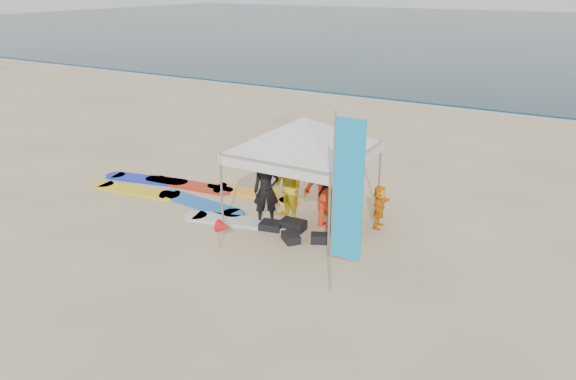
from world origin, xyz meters
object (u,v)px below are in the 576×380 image
(feather_flag, at_px, (346,193))
(surfboard_spread, at_px, (192,195))
(person_black_a, at_px, (266,190))
(canopy_tent, at_px, (304,117))
(person_seated, at_px, (379,207))
(marker_pennant, at_px, (223,227))
(person_orange_b, at_px, (334,175))
(person_black_b, at_px, (340,199))
(person_orange_a, at_px, (328,187))
(person_yellow, at_px, (287,188))

(feather_flag, height_order, surfboard_spread, feather_flag)
(person_black_a, height_order, canopy_tent, canopy_tent)
(person_seated, relative_size, surfboard_spread, 0.17)
(person_seated, height_order, canopy_tent, canopy_tent)
(person_black_a, relative_size, marker_pennant, 2.53)
(person_seated, bearing_deg, person_orange_b, 70.63)
(canopy_tent, relative_size, feather_flag, 1.12)
(person_black_a, xyz_separation_m, canopy_tent, (0.66, 0.54, 1.66))
(feather_flag, bearing_deg, person_seated, 100.35)
(person_black_b, relative_size, person_seated, 1.74)
(person_orange_b, height_order, canopy_tent, canopy_tent)
(person_orange_b, xyz_separation_m, person_seated, (1.28, -0.26, -0.46))
(person_black_b, distance_m, marker_pennant, 2.56)
(surfboard_spread, bearing_deg, feather_flag, -24.30)
(person_black_a, distance_m, surfboard_spread, 2.75)
(person_orange_a, bearing_deg, feather_flag, 119.27)
(person_orange_a, bearing_deg, person_black_a, 21.87)
(marker_pennant, bearing_deg, person_seated, 48.34)
(person_black_b, height_order, person_seated, person_black_b)
(canopy_tent, bearing_deg, person_black_b, -17.19)
(person_black_b, bearing_deg, surfboard_spread, -3.67)
(marker_pennant, bearing_deg, person_orange_b, 69.51)
(person_orange_a, height_order, feather_flag, feather_flag)
(person_black_a, xyz_separation_m, feather_flag, (2.89, -2.01, 1.15))
(person_black_a, bearing_deg, person_seated, -12.95)
(canopy_tent, xyz_separation_m, marker_pennant, (-0.70, -2.12, -1.97))
(person_black_b, bearing_deg, person_black_a, 6.44)
(person_yellow, bearing_deg, person_orange_a, 37.82)
(feather_flag, bearing_deg, person_black_a, 145.17)
(person_black_b, height_order, person_orange_b, person_orange_b)
(person_yellow, xyz_separation_m, person_orange_b, (0.72, 0.95, 0.16))
(marker_pennant, bearing_deg, feather_flag, -8.35)
(person_orange_a, distance_m, surfboard_spread, 3.97)
(surfboard_spread, bearing_deg, marker_pennant, -38.75)
(person_black_a, height_order, marker_pennant, person_black_a)
(canopy_tent, bearing_deg, surfboard_spread, -178.64)
(person_black_a, relative_size, canopy_tent, 0.43)
(person_black_a, relative_size, feather_flag, 0.48)
(person_black_b, height_order, canopy_tent, canopy_tent)
(person_black_a, bearing_deg, person_orange_b, 14.11)
(person_seated, xyz_separation_m, marker_pennant, (-2.37, -2.66, -0.01))
(person_yellow, height_order, marker_pennant, person_yellow)
(person_orange_a, xyz_separation_m, marker_pennant, (-1.31, -2.16, -0.44))
(person_orange_a, relative_size, marker_pennant, 2.95)
(person_seated, relative_size, marker_pennant, 1.57)
(person_black_a, distance_m, person_black_b, 1.76)
(person_black_a, height_order, feather_flag, feather_flag)
(person_black_a, height_order, person_orange_a, person_orange_a)
(person_black_a, height_order, person_black_b, person_black_b)
(canopy_tent, distance_m, feather_flag, 3.43)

